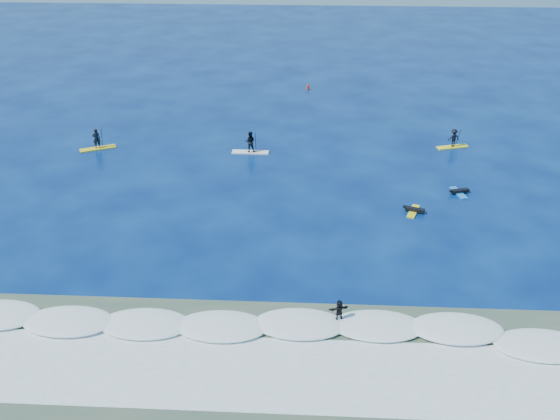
# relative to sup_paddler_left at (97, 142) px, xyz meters

# --- Properties ---
(ground) EXTENTS (160.00, 160.00, 0.00)m
(ground) POSITION_rel_sup_paddler_left_xyz_m (16.72, -13.21, -0.65)
(ground) COLOR #04144B
(ground) RESTS_ON ground
(shallow_water) EXTENTS (90.00, 13.00, 0.01)m
(shallow_water) POSITION_rel_sup_paddler_left_xyz_m (16.72, -27.21, -0.65)
(shallow_water) COLOR #394E3F
(shallow_water) RESTS_ON ground
(breaking_wave) EXTENTS (40.00, 6.00, 0.30)m
(breaking_wave) POSITION_rel_sup_paddler_left_xyz_m (16.72, -23.21, -0.65)
(breaking_wave) COLOR white
(breaking_wave) RESTS_ON ground
(whitewater) EXTENTS (34.00, 5.00, 0.02)m
(whitewater) POSITION_rel_sup_paddler_left_xyz_m (16.72, -26.21, -0.65)
(whitewater) COLOR silver
(whitewater) RESTS_ON ground
(sup_paddler_left) EXTENTS (3.01, 1.96, 2.09)m
(sup_paddler_left) POSITION_rel_sup_paddler_left_xyz_m (0.00, 0.00, 0.00)
(sup_paddler_left) COLOR yellow
(sup_paddler_left) RESTS_ON ground
(sup_paddler_center) EXTENTS (3.09, 0.80, 2.17)m
(sup_paddler_center) POSITION_rel_sup_paddler_left_xyz_m (13.02, -0.11, 0.16)
(sup_paddler_center) COLOR white
(sup_paddler_center) RESTS_ON ground
(sup_paddler_right) EXTENTS (2.79, 1.44, 1.90)m
(sup_paddler_right) POSITION_rel_sup_paddler_left_xyz_m (30.18, 1.92, 0.09)
(sup_paddler_right) COLOR yellow
(sup_paddler_right) RESTS_ON ground
(prone_paddler_near) EXTENTS (1.51, 2.00, 0.41)m
(prone_paddler_near) POSITION_rel_sup_paddler_left_xyz_m (25.29, -9.91, -0.52)
(prone_paddler_near) COLOR yellow
(prone_paddler_near) RESTS_ON ground
(prone_paddler_far) EXTENTS (1.54, 2.02, 0.41)m
(prone_paddler_far) POSITION_rel_sup_paddler_left_xyz_m (28.97, -6.87, -0.51)
(prone_paddler_far) COLOR #1B7BCC
(prone_paddler_far) RESTS_ON ground
(wave_surfer) EXTENTS (1.80, 0.98, 1.26)m
(wave_surfer) POSITION_rel_sup_paddler_left_xyz_m (19.73, -22.31, 0.08)
(wave_surfer) COLOR white
(wave_surfer) RESTS_ON breaking_wave
(marker_buoy) EXTENTS (0.30, 0.30, 0.71)m
(marker_buoy) POSITION_rel_sup_paddler_left_xyz_m (17.61, 17.39, -0.34)
(marker_buoy) COLOR red
(marker_buoy) RESTS_ON ground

